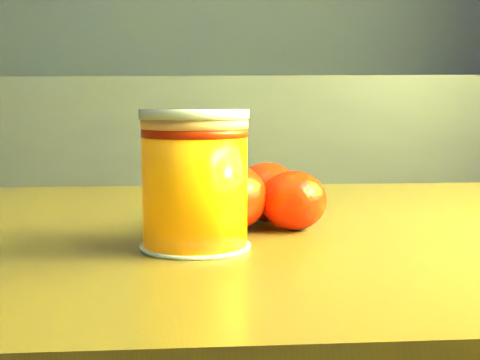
{
  "coord_description": "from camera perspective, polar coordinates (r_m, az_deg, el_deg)",
  "views": [
    {
      "loc": [
        1.07,
        -0.49,
        0.83
      ],
      "look_at": [
        1.02,
        0.06,
        0.77
      ],
      "focal_mm": 50.0,
      "sensor_mm": 36.0,
      "label": 1
    }
  ],
  "objects": [
    {
      "name": "orange_front",
      "position": [
        0.69,
        2.33,
        -1.0
      ],
      "size": [
        0.09,
        0.09,
        0.06
      ],
      "primitive_type": "ellipsoid",
      "rotation": [
        0.0,
        0.0,
        0.36
      ],
      "color": "red",
      "rests_on": "table"
    },
    {
      "name": "orange_back",
      "position": [
        0.64,
        4.55,
        -1.74
      ],
      "size": [
        0.07,
        0.07,
        0.06
      ],
      "primitive_type": "ellipsoid",
      "rotation": [
        0.0,
        0.0,
        0.11
      ],
      "color": "red",
      "rests_on": "table"
    },
    {
      "name": "juice_glass",
      "position": [
        0.56,
        -3.86,
        -0.05
      ],
      "size": [
        0.09,
        0.09,
        0.11
      ],
      "rotation": [
        0.0,
        0.0,
        -0.29
      ],
      "color": "orange",
      "rests_on": "table"
    },
    {
      "name": "orange_extra",
      "position": [
        0.63,
        -0.94,
        -1.48
      ],
      "size": [
        0.09,
        0.09,
        0.06
      ],
      "primitive_type": "ellipsoid",
      "rotation": [
        0.0,
        0.0,
        0.2
      ],
      "color": "red",
      "rests_on": "table"
    },
    {
      "name": "table",
      "position": [
        0.69,
        0.2,
        -11.35
      ],
      "size": [
        1.05,
        0.82,
        0.71
      ],
      "rotation": [
        0.0,
        0.0,
        0.17
      ],
      "color": "brown",
      "rests_on": "ground"
    }
  ]
}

